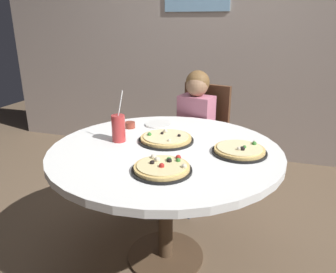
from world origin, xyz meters
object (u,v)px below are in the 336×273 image
at_px(diner_child, 191,148).
at_px(sauce_bowl, 130,125).
at_px(dining_table, 165,162).
at_px(pizza_cheese, 162,168).
at_px(chair_wooden, 201,136).
at_px(pizza_pepperoni, 240,150).
at_px(pizza_veggie, 166,139).
at_px(plate_small, 158,124).
at_px(soda_cup, 119,128).

bearing_deg(diner_child, sauce_bowl, -127.51).
xyz_separation_m(dining_table, pizza_cheese, (0.08, -0.30, 0.11)).
distance_m(dining_table, chair_wooden, 0.89).
bearing_deg(chair_wooden, pizza_cheese, -87.04).
bearing_deg(pizza_pepperoni, pizza_veggie, 172.75).
xyz_separation_m(sauce_bowl, plate_small, (0.16, 0.12, -0.02)).
bearing_deg(dining_table, diner_child, 91.46).
relative_size(dining_table, diner_child, 1.21).
distance_m(chair_wooden, soda_cup, 0.96).
xyz_separation_m(dining_table, chair_wooden, (0.02, 0.88, -0.13)).
bearing_deg(plate_small, chair_wooden, 67.22).
relative_size(pizza_cheese, sauce_bowl, 4.15).
xyz_separation_m(pizza_veggie, sauce_bowl, (-0.31, 0.17, 0.00)).
relative_size(pizza_cheese, pizza_pepperoni, 0.98).
height_order(dining_table, pizza_pepperoni, pizza_pepperoni).
bearing_deg(pizza_pepperoni, chair_wooden, 115.04).
relative_size(diner_child, pizza_pepperoni, 3.65).
relative_size(diner_child, pizza_veggie, 3.28).
bearing_deg(soda_cup, dining_table, -3.49).
distance_m(diner_child, pizza_pepperoni, 0.83).
bearing_deg(pizza_pepperoni, sauce_bowl, 162.97).
bearing_deg(pizza_cheese, chair_wooden, 92.96).
height_order(dining_table, pizza_cheese, pizza_cheese).
distance_m(chair_wooden, pizza_pepperoni, 0.95).
distance_m(chair_wooden, pizza_veggie, 0.81).
bearing_deg(pizza_veggie, pizza_pepperoni, -7.25).
bearing_deg(chair_wooden, diner_child, -102.50).
relative_size(diner_child, soda_cup, 3.53).
xyz_separation_m(dining_table, pizza_pepperoni, (0.41, 0.05, 0.10)).
bearing_deg(diner_child, pizza_pepperoni, -56.79).
bearing_deg(plate_small, dining_table, -65.24).
relative_size(dining_table, sauce_bowl, 18.69).
height_order(pizza_veggie, sauce_bowl, pizza_veggie).
relative_size(diner_child, sauce_bowl, 15.46).
relative_size(chair_wooden, sauce_bowl, 13.57).
xyz_separation_m(chair_wooden, pizza_cheese, (0.06, -1.17, 0.24)).
relative_size(pizza_veggie, plate_small, 1.83).
xyz_separation_m(pizza_pepperoni, plate_small, (-0.59, 0.35, -0.01)).
bearing_deg(pizza_pepperoni, soda_cup, -177.78).
height_order(pizza_cheese, soda_cup, soda_cup).
bearing_deg(soda_cup, plate_small, 72.85).
xyz_separation_m(pizza_cheese, sauce_bowl, (-0.42, 0.57, 0.00)).
distance_m(diner_child, soda_cup, 0.81).
height_order(dining_table, chair_wooden, chair_wooden).
distance_m(pizza_veggie, pizza_pepperoni, 0.44).
xyz_separation_m(pizza_pepperoni, sauce_bowl, (-0.75, 0.23, 0.00)).
distance_m(chair_wooden, sauce_bowl, 0.74).
distance_m(diner_child, pizza_veggie, 0.66).
bearing_deg(pizza_veggie, chair_wooden, 86.26).
relative_size(pizza_pepperoni, plate_small, 1.65).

